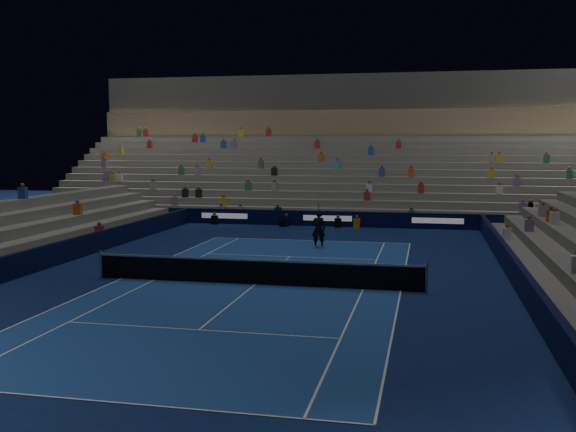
# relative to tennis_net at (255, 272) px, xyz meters

# --- Properties ---
(ground) EXTENTS (90.00, 90.00, 0.00)m
(ground) POSITION_rel_tennis_net_xyz_m (0.00, 0.00, -0.50)
(ground) COLOR #0C1B4B
(ground) RESTS_ON ground
(court_surface) EXTENTS (10.97, 23.77, 0.01)m
(court_surface) POSITION_rel_tennis_net_xyz_m (0.00, 0.00, -0.50)
(court_surface) COLOR navy
(court_surface) RESTS_ON ground
(sponsor_barrier_far) EXTENTS (44.00, 0.25, 1.00)m
(sponsor_barrier_far) POSITION_rel_tennis_net_xyz_m (0.00, 18.50, -0.00)
(sponsor_barrier_far) COLOR black
(sponsor_barrier_far) RESTS_ON ground
(sponsor_barrier_east) EXTENTS (0.25, 37.00, 1.00)m
(sponsor_barrier_east) POSITION_rel_tennis_net_xyz_m (9.70, 0.00, -0.00)
(sponsor_barrier_east) COLOR black
(sponsor_barrier_east) RESTS_ON ground
(sponsor_barrier_west) EXTENTS (0.25, 37.00, 1.00)m
(sponsor_barrier_west) POSITION_rel_tennis_net_xyz_m (-9.70, 0.00, -0.00)
(sponsor_barrier_west) COLOR black
(sponsor_barrier_west) RESTS_ON ground
(grandstand_main) EXTENTS (44.00, 15.20, 11.20)m
(grandstand_main) POSITION_rel_tennis_net_xyz_m (0.00, 27.90, 2.87)
(grandstand_main) COLOR slate
(grandstand_main) RESTS_ON ground
(tennis_net) EXTENTS (12.90, 0.10, 1.10)m
(tennis_net) POSITION_rel_tennis_net_xyz_m (0.00, 0.00, 0.00)
(tennis_net) COLOR #B2B2B7
(tennis_net) RESTS_ON ground
(tennis_player) EXTENTS (0.82, 0.64, 1.97)m
(tennis_player) POSITION_rel_tennis_net_xyz_m (0.89, 9.36, 0.48)
(tennis_player) COLOR black
(tennis_player) RESTS_ON ground
(broadcast_camera) EXTENTS (0.53, 0.89, 0.52)m
(broadcast_camera) POSITION_rel_tennis_net_xyz_m (-2.88, 17.73, -0.23)
(broadcast_camera) COLOR black
(broadcast_camera) RESTS_ON ground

